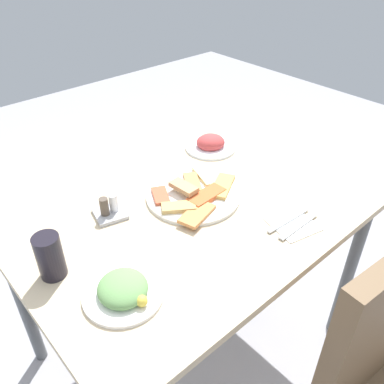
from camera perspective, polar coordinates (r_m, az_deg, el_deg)
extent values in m
plane|color=#A3A2A9|center=(1.80, -0.08, -20.37)|extent=(6.00, 6.00, 0.00)
cube|color=beige|center=(1.28, -0.11, -1.83)|extent=(1.12, 0.83, 0.02)
cylinder|color=#505457|center=(1.98, 3.92, 0.10)|extent=(0.04, 0.04, 0.70)
cylinder|color=#505457|center=(1.60, -23.10, -13.65)|extent=(0.04, 0.04, 0.70)
cylinder|color=#505457|center=(1.68, 21.45, -10.27)|extent=(0.04, 0.04, 0.70)
cube|color=brown|center=(1.10, 25.26, -16.32)|extent=(0.40, 0.09, 0.46)
cylinder|color=white|center=(1.29, 0.16, -0.47)|extent=(0.30, 0.30, 0.01)
cube|color=tan|center=(1.33, 0.07, 1.37)|extent=(0.10, 0.12, 0.01)
cube|color=#D8612F|center=(1.26, 2.07, -0.54)|extent=(0.13, 0.06, 0.02)
cube|color=tan|center=(1.27, -1.16, 0.74)|extent=(0.05, 0.10, 0.02)
cube|color=#D88A4B|center=(1.19, 0.71, -3.11)|extent=(0.14, 0.09, 0.01)
cube|color=tan|center=(1.22, -1.91, -2.16)|extent=(0.11, 0.10, 0.01)
cube|color=#CA5939|center=(1.27, -4.48, -0.50)|extent=(0.08, 0.10, 0.01)
cube|color=#E8D58A|center=(1.37, 2.27, 2.39)|extent=(0.10, 0.13, 0.01)
cube|color=tan|center=(1.31, 4.32, 0.84)|extent=(0.14, 0.12, 0.01)
cylinder|color=white|center=(1.00, -9.69, -14.00)|extent=(0.20, 0.20, 0.01)
ellipsoid|color=#6A9E58|center=(0.99, -9.79, -13.29)|extent=(0.16, 0.16, 0.05)
sphere|color=yellow|center=(0.96, -7.13, -15.08)|extent=(0.03, 0.03, 0.03)
cylinder|color=white|center=(1.56, 2.63, 6.36)|extent=(0.19, 0.19, 0.01)
ellipsoid|color=#C54241|center=(1.55, 2.66, 7.05)|extent=(0.14, 0.14, 0.06)
cylinder|color=black|center=(1.06, -19.58, -8.51)|extent=(0.09, 0.09, 0.12)
cube|color=white|center=(1.22, 14.13, -4.44)|extent=(0.15, 0.15, 0.00)
cube|color=silver|center=(1.22, 13.49, -3.91)|extent=(0.17, 0.02, 0.00)
cube|color=silver|center=(1.21, 14.84, -4.69)|extent=(0.17, 0.02, 0.00)
cube|color=#B2B2B7|center=(1.24, -11.52, -3.03)|extent=(0.11, 0.11, 0.01)
cylinder|color=white|center=(1.22, -11.07, -1.48)|extent=(0.03, 0.03, 0.06)
cylinder|color=brown|center=(1.21, -12.34, -2.05)|extent=(0.03, 0.03, 0.06)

